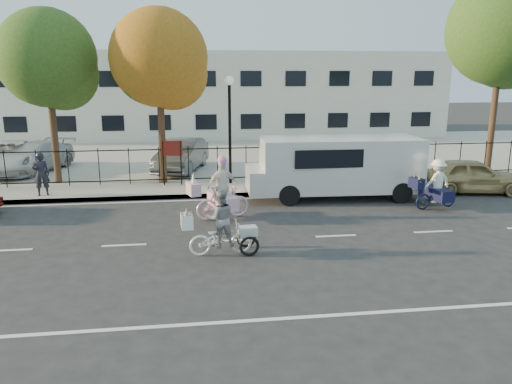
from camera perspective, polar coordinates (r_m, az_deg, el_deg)
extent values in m
plane|color=#333334|center=(14.15, -2.65, -5.57)|extent=(120.00, 120.00, 0.00)
cube|color=#A8A399|center=(18.97, -4.00, -0.38)|extent=(60.00, 0.10, 0.15)
cube|color=#A8A399|center=(19.99, -4.20, 0.34)|extent=(60.00, 2.20, 0.15)
cube|color=#A8A399|center=(28.71, -5.30, 4.37)|extent=(60.00, 15.60, 0.15)
cube|color=silver|center=(38.38, -6.05, 11.06)|extent=(34.00, 10.00, 6.00)
cylinder|color=black|center=(20.34, -3.00, 6.53)|extent=(0.12, 0.12, 4.00)
sphere|color=white|center=(20.19, -3.08, 12.60)|extent=(0.36, 0.36, 0.36)
cylinder|color=black|center=(20.47, -10.53, 3.25)|extent=(0.06, 0.06, 1.80)
cylinder|color=black|center=(20.45, -8.57, 3.32)|extent=(0.06, 0.06, 1.80)
cube|color=#59140F|center=(20.36, -9.62, 4.94)|extent=(0.85, 0.04, 0.60)
imported|color=white|center=(13.03, -4.05, -5.29)|extent=(1.69, 0.73, 0.86)
imported|color=white|center=(12.87, -4.09, -3.05)|extent=(0.78, 0.64, 1.51)
cube|color=white|center=(12.78, -7.92, -3.31)|extent=(0.34, 0.55, 0.34)
cone|color=white|center=(12.82, -7.95, -2.18)|extent=(0.13, 0.13, 0.17)
cone|color=white|center=(12.60, -7.95, -2.46)|extent=(0.13, 0.13, 0.17)
torus|color=black|center=(12.90, -0.78, -6.24)|extent=(0.54, 0.13, 0.54)
torus|color=black|center=(13.53, -1.12, -5.28)|extent=(0.54, 0.13, 0.54)
cube|color=white|center=(13.11, -0.96, -4.48)|extent=(0.51, 0.38, 0.24)
imported|color=#F5BBD8|center=(16.13, -3.81, -1.18)|extent=(1.87, 1.00, 1.08)
imported|color=white|center=(15.99, -3.84, 0.71)|extent=(1.07, 0.68, 1.70)
cube|color=#D19FB3|center=(15.70, -7.16, 0.36)|extent=(0.48, 0.66, 0.39)
cone|color=silver|center=(15.62, -7.20, 1.59)|extent=(0.13, 0.13, 0.35)
cube|color=#D19FB3|center=(16.11, -3.81, -1.00)|extent=(0.97, 1.51, 0.43)
sphere|color=pink|center=(15.83, -3.89, 3.66)|extent=(0.30, 0.30, 0.30)
imported|color=black|center=(18.43, 19.89, -0.43)|extent=(1.74, 0.92, 0.87)
imported|color=white|center=(18.32, 20.02, 1.20)|extent=(1.08, 0.76, 1.52)
cube|color=black|center=(17.78, 17.87, 0.99)|extent=(0.40, 0.58, 0.35)
cone|color=gold|center=(17.89, 17.68, 1.71)|extent=(0.12, 0.23, 0.31)
cone|color=gold|center=(17.58, 18.15, 1.48)|extent=(0.12, 0.23, 0.31)
cube|color=black|center=(18.41, 19.91, -0.14)|extent=(0.79, 1.34, 0.39)
cube|color=white|center=(18.89, 9.57, 3.20)|extent=(5.93, 2.39, 1.95)
cube|color=white|center=(18.32, -0.10, 1.35)|extent=(0.62, 2.13, 0.87)
cylinder|color=black|center=(17.67, 3.96, -0.41)|extent=(0.77, 0.31, 0.76)
cylinder|color=black|center=(19.49, 2.85, 0.94)|extent=(0.77, 0.31, 0.76)
cylinder|color=black|center=(18.92, 16.27, 0.01)|extent=(0.77, 0.31, 0.76)
cylinder|color=black|center=(20.63, 14.17, 1.24)|extent=(0.77, 0.31, 0.76)
imported|color=tan|center=(21.29, 23.48, 1.71)|extent=(4.20, 2.29, 1.35)
imported|color=black|center=(20.07, -23.35, 1.91)|extent=(0.68, 0.53, 1.63)
imported|color=#B7BBBF|center=(25.22, -24.04, 3.68)|extent=(3.33, 4.97, 1.34)
imported|color=silver|center=(25.43, -26.23, 3.61)|extent=(3.30, 5.42, 1.40)
imported|color=#4C5053|center=(23.41, -8.52, 4.20)|extent=(2.68, 4.70, 1.47)
cylinder|color=#442D1D|center=(22.03, -22.08, 6.39)|extent=(0.28, 0.28, 4.52)
sphere|color=#385B1E|center=(21.91, -22.78, 13.94)|extent=(3.88, 3.88, 3.88)
sphere|color=#385B1E|center=(21.98, -21.20, 12.38)|extent=(2.84, 2.84, 2.84)
cylinder|color=#442D1D|center=(20.81, -10.72, 6.80)|extent=(0.28, 0.28, 4.54)
sphere|color=#9F6219|center=(20.68, -11.08, 14.85)|extent=(3.89, 3.89, 3.89)
sphere|color=#9F6219|center=(20.86, -9.56, 13.11)|extent=(2.85, 2.85, 2.85)
cylinder|color=#442D1D|center=(25.08, 25.49, 8.09)|extent=(0.28, 0.28, 5.62)
sphere|color=#385B1E|center=(25.08, 26.36, 16.31)|extent=(4.82, 4.82, 4.82)
sphere|color=#385B1E|center=(25.48, 26.88, 14.38)|extent=(3.53, 3.53, 3.53)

